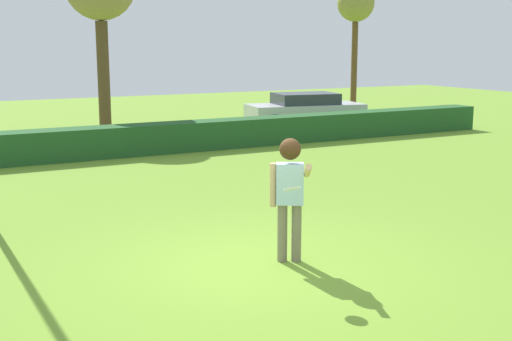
# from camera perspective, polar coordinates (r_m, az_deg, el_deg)

# --- Properties ---
(ground_plane) EXTENTS (60.00, 60.00, 0.00)m
(ground_plane) POSITION_cam_1_polar(r_m,az_deg,el_deg) (9.46, 0.26, -8.16)
(ground_plane) COLOR olive
(person) EXTENTS (0.50, 0.84, 1.77)m
(person) POSITION_cam_1_polar(r_m,az_deg,el_deg) (9.42, 2.88, -1.31)
(person) COLOR #79705A
(person) RESTS_ON ground
(frisbee) EXTENTS (0.23, 0.22, 0.10)m
(frisbee) POSITION_cam_1_polar(r_m,az_deg,el_deg) (8.53, 3.09, -1.54)
(frisbee) COLOR white
(hedge_row) EXTENTS (27.77, 0.90, 0.83)m
(hedge_row) POSITION_cam_1_polar(r_m,az_deg,el_deg) (18.56, -14.65, 2.21)
(hedge_row) COLOR #225124
(hedge_row) RESTS_ON ground
(parked_car_silver) EXTENTS (4.43, 2.40, 1.25)m
(parked_car_silver) POSITION_cam_1_polar(r_m,az_deg,el_deg) (24.81, 4.18, 5.26)
(parked_car_silver) COLOR #B7B7BC
(parked_car_silver) RESTS_ON ground
(oak_tree) EXTENTS (1.57, 1.57, 5.48)m
(oak_tree) POSITION_cam_1_polar(r_m,az_deg,el_deg) (29.45, 8.43, 13.52)
(oak_tree) COLOR brown
(oak_tree) RESTS_ON ground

